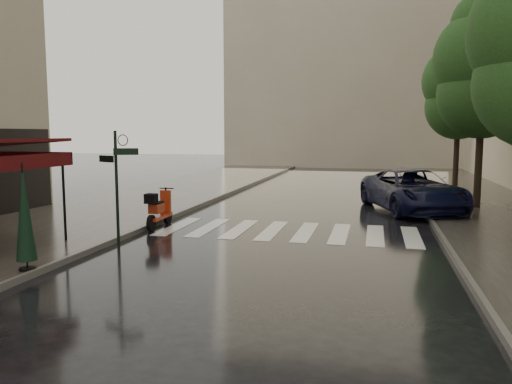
% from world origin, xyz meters
% --- Properties ---
extents(ground, '(120.00, 120.00, 0.00)m').
position_xyz_m(ground, '(0.00, 0.00, 0.00)').
color(ground, black).
rests_on(ground, ground).
extents(sidewalk_near, '(6.00, 60.00, 0.12)m').
position_xyz_m(sidewalk_near, '(-4.50, 12.00, 0.06)').
color(sidewalk_near, '#38332D').
rests_on(sidewalk_near, ground).
extents(sidewalk_far, '(5.50, 60.00, 0.12)m').
position_xyz_m(sidewalk_far, '(10.25, 12.00, 0.06)').
color(sidewalk_far, '#38332D').
rests_on(sidewalk_far, ground).
extents(curb_near, '(0.12, 60.00, 0.16)m').
position_xyz_m(curb_near, '(-1.45, 12.00, 0.07)').
color(curb_near, '#595651').
rests_on(curb_near, ground).
extents(curb_far, '(0.12, 60.00, 0.16)m').
position_xyz_m(curb_far, '(7.45, 12.00, 0.07)').
color(curb_far, '#595651').
rests_on(curb_far, ground).
extents(crosswalk, '(7.85, 3.20, 0.01)m').
position_xyz_m(crosswalk, '(2.98, 6.00, 0.01)').
color(crosswalk, silver).
rests_on(crosswalk, ground).
extents(signpost, '(1.17, 0.29, 3.10)m').
position_xyz_m(signpost, '(-1.19, 3.00, 1.83)').
color(signpost, black).
rests_on(signpost, ground).
extents(backdrop_building, '(22.00, 6.00, 20.00)m').
position_xyz_m(backdrop_building, '(3.00, 38.00, 10.00)').
color(backdrop_building, tan).
rests_on(backdrop_building, ground).
extents(tree_mid, '(3.80, 3.80, 8.34)m').
position_xyz_m(tree_mid, '(9.50, 12.00, 5.59)').
color(tree_mid, black).
rests_on(tree_mid, sidewalk_far).
extents(tree_far, '(3.80, 3.80, 8.16)m').
position_xyz_m(tree_far, '(9.70, 19.00, 5.46)').
color(tree_far, black).
rests_on(tree_far, sidewalk_far).
extents(scooter, '(0.50, 1.86, 1.23)m').
position_xyz_m(scooter, '(-1.20, 5.63, 0.57)').
color(scooter, black).
rests_on(scooter, ground).
extents(parked_car, '(4.39, 6.43, 1.64)m').
position_xyz_m(parked_car, '(7.00, 11.11, 0.82)').
color(parked_car, black).
rests_on(parked_car, ground).
extents(parasol_back, '(0.42, 0.42, 2.27)m').
position_xyz_m(parasol_back, '(-1.65, -0.09, 1.34)').
color(parasol_back, black).
rests_on(parasol_back, sidewalk_near).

